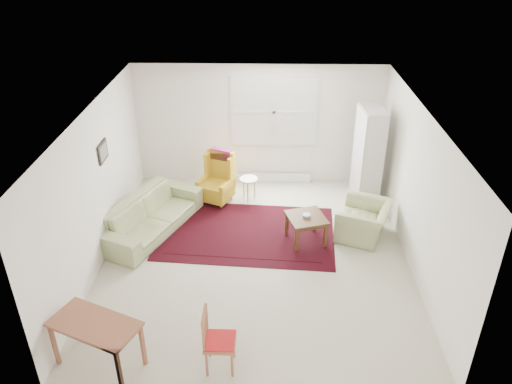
{
  "coord_description": "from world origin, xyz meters",
  "views": [
    {
      "loc": [
        0.17,
        -6.78,
        4.98
      ],
      "look_at": [
        0.0,
        0.3,
        1.05
      ],
      "focal_mm": 35.0,
      "sensor_mm": 36.0,
      "label": 1
    }
  ],
  "objects_px": {
    "armchair": "(364,218)",
    "coffee_table": "(306,229)",
    "cabinet": "(368,157)",
    "stool": "(249,189)",
    "desk_chair": "(220,340)",
    "sofa": "(150,209)",
    "wingback_chair": "(216,178)",
    "desk": "(98,344)"
  },
  "relations": [
    {
      "from": "sofa",
      "to": "armchair",
      "type": "bearing_deg",
      "value": -67.78
    },
    {
      "from": "wingback_chair",
      "to": "stool",
      "type": "height_order",
      "value": "wingback_chair"
    },
    {
      "from": "sofa",
      "to": "armchair",
      "type": "xyz_separation_m",
      "value": [
        3.76,
        -0.07,
        -0.07
      ]
    },
    {
      "from": "armchair",
      "to": "cabinet",
      "type": "relative_size",
      "value": 0.49
    },
    {
      "from": "armchair",
      "to": "desk",
      "type": "xyz_separation_m",
      "value": [
        -3.76,
        -3.0,
        -0.02
      ]
    },
    {
      "from": "wingback_chair",
      "to": "desk",
      "type": "bearing_deg",
      "value": -81.36
    },
    {
      "from": "sofa",
      "to": "cabinet",
      "type": "distance_m",
      "value": 4.19
    },
    {
      "from": "stool",
      "to": "desk_chair",
      "type": "xyz_separation_m",
      "value": [
        -0.19,
        -4.25,
        0.2
      ]
    },
    {
      "from": "stool",
      "to": "desk",
      "type": "relative_size",
      "value": 0.43
    },
    {
      "from": "armchair",
      "to": "wingback_chair",
      "type": "distance_m",
      "value": 2.94
    },
    {
      "from": "desk_chair",
      "to": "stool",
      "type": "bearing_deg",
      "value": -2.16
    },
    {
      "from": "wingback_chair",
      "to": "desk_chair",
      "type": "height_order",
      "value": "wingback_chair"
    },
    {
      "from": "cabinet",
      "to": "desk",
      "type": "height_order",
      "value": "cabinet"
    },
    {
      "from": "wingback_chair",
      "to": "stool",
      "type": "bearing_deg",
      "value": 31.16
    },
    {
      "from": "desk_chair",
      "to": "cabinet",
      "type": "bearing_deg",
      "value": -29.79
    },
    {
      "from": "sofa",
      "to": "stool",
      "type": "distance_m",
      "value": 2.08
    },
    {
      "from": "sofa",
      "to": "stool",
      "type": "xyz_separation_m",
      "value": [
        1.7,
        1.18,
        -0.21
      ]
    },
    {
      "from": "stool",
      "to": "desk_chair",
      "type": "bearing_deg",
      "value": -92.6
    },
    {
      "from": "sofa",
      "to": "desk_chair",
      "type": "relative_size",
      "value": 2.5
    },
    {
      "from": "armchair",
      "to": "stool",
      "type": "xyz_separation_m",
      "value": [
        -2.06,
        1.25,
        -0.13
      ]
    },
    {
      "from": "desk",
      "to": "wingback_chair",
      "type": "bearing_deg",
      "value": 75.61
    },
    {
      "from": "stool",
      "to": "desk",
      "type": "distance_m",
      "value": 4.58
    },
    {
      "from": "stool",
      "to": "sofa",
      "type": "bearing_deg",
      "value": -145.29
    },
    {
      "from": "coffee_table",
      "to": "cabinet",
      "type": "relative_size",
      "value": 0.32
    },
    {
      "from": "armchair",
      "to": "desk_chair",
      "type": "xyz_separation_m",
      "value": [
        -2.25,
        -3.0,
        0.07
      ]
    },
    {
      "from": "sofa",
      "to": "desk",
      "type": "relative_size",
      "value": 2.01
    },
    {
      "from": "desk",
      "to": "desk_chair",
      "type": "height_order",
      "value": "desk_chair"
    },
    {
      "from": "coffee_table",
      "to": "desk",
      "type": "height_order",
      "value": "desk"
    },
    {
      "from": "desk_chair",
      "to": "coffee_table",
      "type": "bearing_deg",
      "value": -23.33
    },
    {
      "from": "armchair",
      "to": "coffee_table",
      "type": "relative_size",
      "value": 1.54
    },
    {
      "from": "coffee_table",
      "to": "cabinet",
      "type": "height_order",
      "value": "cabinet"
    },
    {
      "from": "wingback_chair",
      "to": "desk_chair",
      "type": "bearing_deg",
      "value": -60.85
    },
    {
      "from": "armchair",
      "to": "cabinet",
      "type": "height_order",
      "value": "cabinet"
    },
    {
      "from": "sofa",
      "to": "desk",
      "type": "distance_m",
      "value": 3.07
    },
    {
      "from": "armchair",
      "to": "desk_chair",
      "type": "distance_m",
      "value": 3.75
    },
    {
      "from": "armchair",
      "to": "coffee_table",
      "type": "height_order",
      "value": "armchair"
    },
    {
      "from": "sofa",
      "to": "cabinet",
      "type": "xyz_separation_m",
      "value": [
        3.98,
        1.18,
        0.52
      ]
    },
    {
      "from": "wingback_chair",
      "to": "coffee_table",
      "type": "bearing_deg",
      "value": -15.91
    },
    {
      "from": "armchair",
      "to": "desk",
      "type": "distance_m",
      "value": 4.81
    },
    {
      "from": "wingback_chair",
      "to": "coffee_table",
      "type": "xyz_separation_m",
      "value": [
        1.68,
        -1.36,
        -0.26
      ]
    },
    {
      "from": "armchair",
      "to": "cabinet",
      "type": "distance_m",
      "value": 1.41
    },
    {
      "from": "wingback_chair",
      "to": "coffee_table",
      "type": "distance_m",
      "value": 2.17
    }
  ]
}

